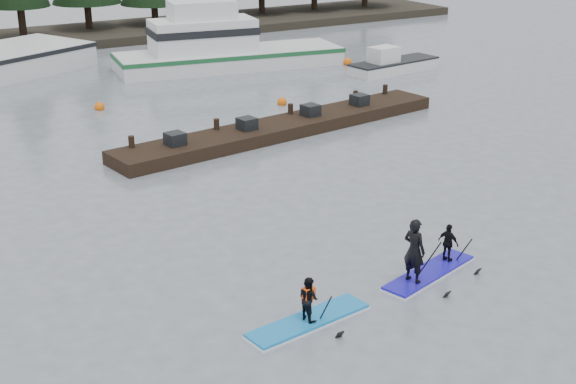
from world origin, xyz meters
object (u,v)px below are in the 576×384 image
fishing_boat_medium (223,59)px  paddleboard_duo (426,256)px  floating_dock (284,127)px  paddleboard_solo (308,311)px

fishing_boat_medium → paddleboard_duo: bearing=-96.2°
fishing_boat_medium → floating_dock: bearing=-96.6°
paddleboard_solo → floating_dock: bearing=54.1°
paddleboard_solo → paddleboard_duo: bearing=-0.9°
paddleboard_duo → paddleboard_solo: bearing=170.6°
fishing_boat_medium → paddleboard_duo: (-7.60, -27.55, 0.09)m
fishing_boat_medium → paddleboard_duo: 28.58m
fishing_boat_medium → floating_dock: fishing_boat_medium is taller
fishing_boat_medium → paddleboard_duo: size_ratio=3.99×
fishing_boat_medium → floating_dock: size_ratio=0.85×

